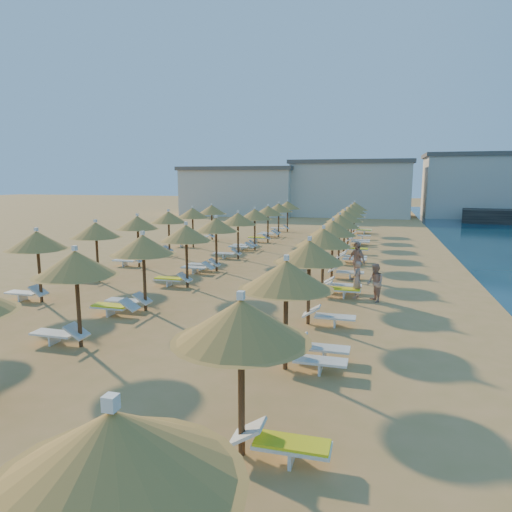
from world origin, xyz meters
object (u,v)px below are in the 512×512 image
(beachgoer_b, at_px, (375,283))
(beachgoer_c, at_px, (357,261))
(parasol_row_west, at_px, (216,226))
(beachgoer_a, at_px, (356,280))
(parasol_row_east, at_px, (333,229))

(beachgoer_b, xyz_separation_m, beachgoer_c, (-0.91, 3.82, 0.17))
(beachgoer_b, bearing_deg, parasol_row_west, -139.69)
(beachgoer_b, height_order, beachgoer_a, beachgoer_b)
(parasol_row_east, bearing_deg, parasol_row_west, 180.00)
(parasol_row_east, xyz_separation_m, beachgoer_a, (1.37, -3.72, -1.66))
(parasol_row_west, distance_m, beachgoer_b, 9.32)
(beachgoer_b, height_order, beachgoer_c, beachgoer_c)
(parasol_row_west, relative_size, beachgoer_a, 26.74)
(parasol_row_west, xyz_separation_m, beachgoer_c, (7.28, -0.31, -1.48))
(beachgoer_a, bearing_deg, beachgoer_b, 75.27)
(beachgoer_a, bearing_deg, parasol_row_east, -145.86)
(parasol_row_east, height_order, beachgoer_b, parasol_row_east)
(beachgoer_c, relative_size, beachgoer_a, 1.23)
(parasol_row_east, height_order, beachgoer_c, parasol_row_east)
(beachgoer_c, bearing_deg, beachgoer_b, -30.17)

